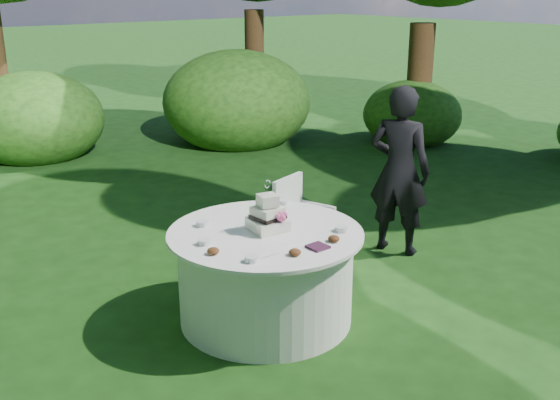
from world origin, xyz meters
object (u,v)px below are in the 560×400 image
object	(u,v)px
chair	(298,217)
guest	(399,171)
table	(266,275)
napkins	(318,247)
cake	(268,217)

from	to	relation	value
chair	guest	bearing A→B (deg)	-15.85
table	napkins	bearing A→B (deg)	-80.11
napkins	cake	size ratio (longest dim) A/B	0.34
napkins	table	xyz separation A→B (m)	(-0.09, 0.51, -0.39)
table	chair	size ratio (longest dim) A/B	1.73
chair	table	bearing A→B (deg)	-145.16
napkins	guest	world-z (taller)	guest
table	cake	world-z (taller)	cake
napkins	chair	bearing A→B (deg)	55.25
guest	cake	bearing A→B (deg)	76.92
chair	cake	bearing A→B (deg)	-144.36
cake	chair	xyz separation A→B (m)	(0.83, 0.60, -0.36)
table	chair	bearing A→B (deg)	34.84
guest	table	size ratio (longest dim) A/B	1.10
napkins	guest	bearing A→B (deg)	23.71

